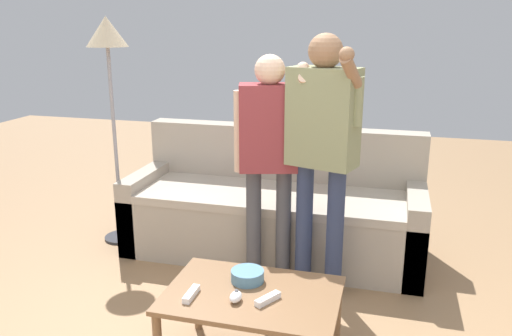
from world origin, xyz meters
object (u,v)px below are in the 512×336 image
Objects in this scene: coffee_table at (252,303)px; game_remote_wand_far at (191,294)px; couch at (275,211)px; game_remote_wand_near at (268,299)px; game_remote_nunchuk at (236,297)px; floor_lamp at (108,53)px; player_right at (322,137)px; snack_bowl at (247,276)px; player_center at (269,145)px.

game_remote_wand_far is at bearing -157.56° from coffee_table.
couch is 1.52m from game_remote_wand_near.
game_remote_wand_near is at bearing -78.23° from couch.
game_remote_nunchuk is (0.16, -1.51, 0.13)m from couch.
floor_lamp reaches higher than player_right.
game_remote_nunchuk is 1.14m from player_right.
floor_lamp is at bearing -174.22° from couch.
snack_bowl is at bearing -83.08° from couch.
player_center is 1.11m from game_remote_wand_near.
game_remote_wand_near is at bearing -96.95° from player_right.
player_center is 10.52× the size of game_remote_wand_near.
game_remote_nunchuk reaches higher than game_remote_wand_far.
coffee_table is 5.04× the size of snack_bowl.
floor_lamp is 1.15× the size of player_center.
player_center is (1.33, -0.39, -0.53)m from floor_lamp.
couch is at bearing 87.72° from game_remote_wand_far.
player_center is 0.35m from player_right.
player_center reaches higher than snack_bowl.
coffee_table is 0.56× the size of player_center.
player_right is 11.40× the size of game_remote_wand_near.
player_center is 0.92× the size of player_right.
game_remote_wand_near is (0.15, 0.03, -0.01)m from game_remote_nunchuk.
couch is 1.72m from floor_lamp.
snack_bowl is at bearing 131.22° from game_remote_wand_near.
game_remote_wand_far is (-0.27, -0.11, 0.07)m from coffee_table.
player_center is (-0.08, 0.79, 0.50)m from snack_bowl.
floor_lamp reaches higher than snack_bowl.
floor_lamp is at bearing 130.28° from game_remote_wand_far.
player_center is 1.14m from game_remote_wand_far.
couch is 1.53m from game_remote_nunchuk.
game_remote_wand_near is (1.56, -1.35, -1.05)m from floor_lamp.
player_center reaches higher than game_remote_wand_near.
player_right reaches higher than player_center.
game_remote_wand_far is at bearing -175.70° from game_remote_nunchuk.
player_right reaches higher than couch.
floor_lamp reaches higher than game_remote_nunchuk.
snack_bowl is 0.94m from player_center.
snack_bowl is 0.98m from player_right.
game_remote_nunchuk is at bearing -105.34° from player_right.
snack_bowl is at bearing -39.99° from floor_lamp.
game_remote_wand_far is at bearing -92.28° from couch.
floor_lamp is 2.12m from game_remote_wand_far.
couch is 14.84× the size of game_remote_wand_far.
coffee_table is 1.10m from player_right.
player_center reaches higher than couch.
snack_bowl is 0.21m from game_remote_nunchuk.
player_right reaches higher than game_remote_wand_near.
coffee_table is 1.08m from player_center.
player_right is (0.21, 0.85, 0.67)m from coffee_table.
floor_lamp is (-1.25, -0.13, 1.17)m from couch.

